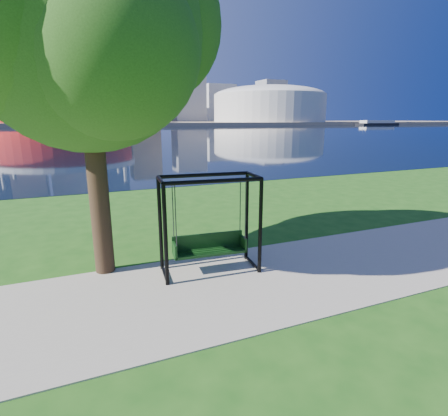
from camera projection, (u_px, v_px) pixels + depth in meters
ground at (232, 275)px, 8.78m from camera, size 900.00×900.00×0.00m
path at (240, 283)px, 8.33m from camera, size 120.00×4.00×0.03m
river at (88, 133)px, 100.04m from camera, size 900.00×180.00×0.02m
far_bank at (79, 123)px, 282.33m from camera, size 900.00×228.00×2.00m
stadium at (61, 102)px, 211.82m from camera, size 83.00×83.00×32.00m
arena at (269, 103)px, 265.43m from camera, size 84.00×84.00×26.56m
skyline at (69, 79)px, 284.13m from camera, size 392.00×66.00×96.50m
swing at (209, 227)px, 8.75m from camera, size 2.52×1.28×2.49m
park_tree at (81, 25)px, 7.62m from camera, size 6.74×6.09×8.37m
barge at (377, 123)px, 246.60m from camera, size 32.43×8.65×3.24m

